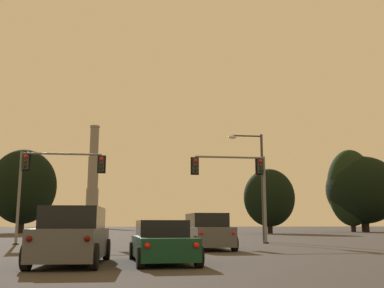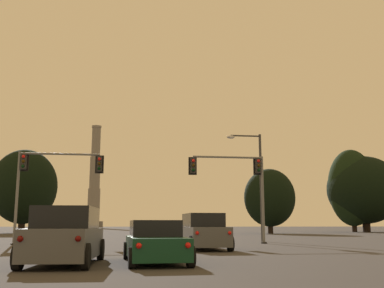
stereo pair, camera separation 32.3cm
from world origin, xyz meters
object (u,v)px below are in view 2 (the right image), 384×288
at_px(suv_left_lane_second, 66,236).
at_px(street_lamp, 256,175).
at_px(sedan_center_lane_second, 155,243).
at_px(smokestack, 94,187).
at_px(traffic_light_overhead_left, 47,173).
at_px(traffic_light_overhead_right, 238,176).
at_px(suv_right_lane_front, 203,232).

relative_size(suv_left_lane_second, street_lamp, 0.60).
xyz_separation_m(sedan_center_lane_second, smokestack, (-14.21, 155.66, 14.42)).
xyz_separation_m(suv_left_lane_second, street_lamp, (11.75, 18.44, 4.20)).
distance_m(traffic_light_overhead_left, traffic_light_overhead_right, 13.01).
height_order(sedan_center_lane_second, street_lamp, street_lamp).
distance_m(traffic_light_overhead_right, street_lamp, 4.13).
height_order(traffic_light_overhead_right, street_lamp, street_lamp).
bearing_deg(traffic_light_overhead_left, suv_right_lane_front, -38.19).
height_order(suv_right_lane_front, traffic_light_overhead_left, traffic_light_overhead_left).
xyz_separation_m(suv_right_lane_front, traffic_light_overhead_left, (-9.39, 7.38, 3.78)).
height_order(traffic_light_overhead_left, street_lamp, street_lamp).
height_order(sedan_center_lane_second, suv_left_lane_second, suv_left_lane_second).
relative_size(traffic_light_overhead_left, traffic_light_overhead_right, 1.01).
distance_m(suv_left_lane_second, traffic_light_overhead_left, 16.33).
bearing_deg(traffic_light_overhead_left, suv_left_lane_second, -77.32).
height_order(sedan_center_lane_second, traffic_light_overhead_left, traffic_light_overhead_left).
relative_size(suv_right_lane_front, smokestack, 0.13).
bearing_deg(traffic_light_overhead_left, street_lamp, 10.92).
xyz_separation_m(traffic_light_overhead_right, smokestack, (-20.78, 140.90, 10.47)).
relative_size(traffic_light_overhead_right, street_lamp, 0.72).
bearing_deg(smokestack, sedan_center_lane_second, -84.78).
bearing_deg(smokestack, traffic_light_overhead_right, -81.61).
distance_m(sedan_center_lane_second, street_lamp, 20.69).
relative_size(traffic_light_overhead_left, street_lamp, 0.73).
height_order(suv_right_lane_front, street_lamp, street_lamp).
height_order(suv_left_lane_second, street_lamp, street_lamp).
relative_size(suv_right_lane_front, sedan_center_lane_second, 1.04).
bearing_deg(suv_left_lane_second, street_lamp, 60.23).
height_order(traffic_light_overhead_left, traffic_light_overhead_right, traffic_light_overhead_left).
relative_size(traffic_light_overhead_left, smokestack, 0.16).
bearing_deg(smokestack, suv_right_lane_front, -83.38).
distance_m(sedan_center_lane_second, smokestack, 156.97).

